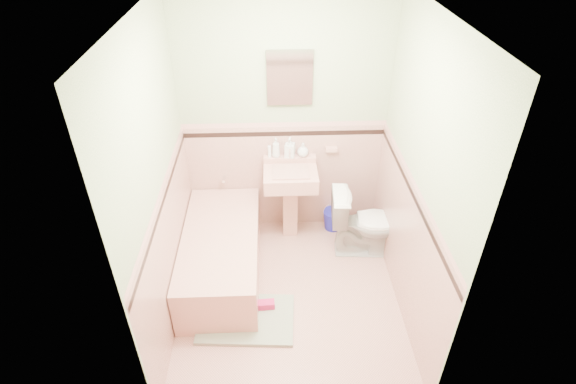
{
  "coord_description": "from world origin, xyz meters",
  "views": [
    {
      "loc": [
        -0.13,
        -2.87,
        3.17
      ],
      "look_at": [
        0.0,
        0.25,
        1.0
      ],
      "focal_mm": 28.06,
      "sensor_mm": 36.0,
      "label": 1
    }
  ],
  "objects_px": {
    "soap_bottle_mid": "(290,147)",
    "bucket": "(333,219)",
    "sink": "(290,205)",
    "shoe": "(265,305)",
    "bathtub": "(222,255)",
    "toilet": "(366,223)",
    "medicine_cabinet": "(290,77)",
    "soap_bottle_right": "(303,150)",
    "soap_bottle_left": "(276,148)"
  },
  "relations": [
    {
      "from": "soap_bottle_mid",
      "to": "bucket",
      "type": "distance_m",
      "value": 1.0
    },
    {
      "from": "soap_bottle_mid",
      "to": "sink",
      "type": "bearing_deg",
      "value": -90.55
    },
    {
      "from": "soap_bottle_mid",
      "to": "shoe",
      "type": "distance_m",
      "value": 1.54
    },
    {
      "from": "bathtub",
      "to": "shoe",
      "type": "xyz_separation_m",
      "value": [
        0.41,
        -0.49,
        -0.16
      ]
    },
    {
      "from": "soap_bottle_mid",
      "to": "toilet",
      "type": "relative_size",
      "value": 0.29
    },
    {
      "from": "toilet",
      "to": "bucket",
      "type": "xyz_separation_m",
      "value": [
        -0.27,
        0.37,
        -0.25
      ]
    },
    {
      "from": "sink",
      "to": "medicine_cabinet",
      "type": "height_order",
      "value": "medicine_cabinet"
    },
    {
      "from": "bucket",
      "to": "bathtub",
      "type": "bearing_deg",
      "value": -150.72
    },
    {
      "from": "soap_bottle_right",
      "to": "soap_bottle_mid",
      "type": "bearing_deg",
      "value": 180.0
    },
    {
      "from": "bathtub",
      "to": "toilet",
      "type": "xyz_separation_m",
      "value": [
        1.43,
        0.27,
        0.13
      ]
    },
    {
      "from": "bathtub",
      "to": "soap_bottle_right",
      "type": "distance_m",
      "value": 1.31
    },
    {
      "from": "bathtub",
      "to": "soap_bottle_left",
      "type": "relative_size",
      "value": 7.32
    },
    {
      "from": "medicine_cabinet",
      "to": "shoe",
      "type": "distance_m",
      "value": 2.06
    },
    {
      "from": "bucket",
      "to": "sink",
      "type": "bearing_deg",
      "value": -166.04
    },
    {
      "from": "soap_bottle_left",
      "to": "soap_bottle_right",
      "type": "xyz_separation_m",
      "value": [
        0.27,
        0.0,
        -0.03
      ]
    },
    {
      "from": "bathtub",
      "to": "toilet",
      "type": "relative_size",
      "value": 2.09
    },
    {
      "from": "medicine_cabinet",
      "to": "soap_bottle_left",
      "type": "relative_size",
      "value": 2.39
    },
    {
      "from": "sink",
      "to": "toilet",
      "type": "bearing_deg",
      "value": -18.98
    },
    {
      "from": "bathtub",
      "to": "medicine_cabinet",
      "type": "xyz_separation_m",
      "value": [
        0.68,
        0.74,
        1.47
      ]
    },
    {
      "from": "soap_bottle_left",
      "to": "soap_bottle_mid",
      "type": "height_order",
      "value": "soap_bottle_mid"
    },
    {
      "from": "soap_bottle_mid",
      "to": "bucket",
      "type": "xyz_separation_m",
      "value": [
        0.47,
        -0.06,
        -0.88
      ]
    },
    {
      "from": "bucket",
      "to": "medicine_cabinet",
      "type": "bearing_deg",
      "value": 169.13
    },
    {
      "from": "sink",
      "to": "soap_bottle_right",
      "type": "height_order",
      "value": "soap_bottle_right"
    },
    {
      "from": "bathtub",
      "to": "bucket",
      "type": "relative_size",
      "value": 6.74
    },
    {
      "from": "bathtub",
      "to": "sink",
      "type": "distance_m",
      "value": 0.88
    },
    {
      "from": "sink",
      "to": "toilet",
      "type": "distance_m",
      "value": 0.79
    },
    {
      "from": "shoe",
      "to": "soap_bottle_left",
      "type": "bearing_deg",
      "value": 80.42
    },
    {
      "from": "sink",
      "to": "soap_bottle_right",
      "type": "relative_size",
      "value": 5.77
    },
    {
      "from": "soap_bottle_right",
      "to": "bucket",
      "type": "relative_size",
      "value": 0.65
    },
    {
      "from": "bathtub",
      "to": "bucket",
      "type": "bearing_deg",
      "value": 29.28
    },
    {
      "from": "soap_bottle_right",
      "to": "toilet",
      "type": "relative_size",
      "value": 0.2
    },
    {
      "from": "toilet",
      "to": "sink",
      "type": "bearing_deg",
      "value": 74.96
    },
    {
      "from": "medicine_cabinet",
      "to": "bucket",
      "type": "height_order",
      "value": "medicine_cabinet"
    },
    {
      "from": "medicine_cabinet",
      "to": "toilet",
      "type": "xyz_separation_m",
      "value": [
        0.75,
        -0.47,
        -1.34
      ]
    },
    {
      "from": "sink",
      "to": "soap_bottle_left",
      "type": "relative_size",
      "value": 4.06
    },
    {
      "from": "shoe",
      "to": "soap_bottle_mid",
      "type": "bearing_deg",
      "value": 73.98
    },
    {
      "from": "medicine_cabinet",
      "to": "soap_bottle_mid",
      "type": "bearing_deg",
      "value": -86.7
    },
    {
      "from": "soap_bottle_left",
      "to": "bucket",
      "type": "xyz_separation_m",
      "value": [
        0.61,
        -0.06,
        -0.88
      ]
    },
    {
      "from": "soap_bottle_mid",
      "to": "bathtub",
      "type": "bearing_deg",
      "value": -133.84
    },
    {
      "from": "bathtub",
      "to": "bucket",
      "type": "height_order",
      "value": "bathtub"
    },
    {
      "from": "soap_bottle_mid",
      "to": "soap_bottle_right",
      "type": "height_order",
      "value": "soap_bottle_mid"
    },
    {
      "from": "sink",
      "to": "medicine_cabinet",
      "type": "relative_size",
      "value": 1.69
    },
    {
      "from": "soap_bottle_mid",
      "to": "shoe",
      "type": "xyz_separation_m",
      "value": [
        -0.27,
        -1.2,
        -0.93
      ]
    },
    {
      "from": "sink",
      "to": "bucket",
      "type": "height_order",
      "value": "sink"
    },
    {
      "from": "soap_bottle_left",
      "to": "soap_bottle_mid",
      "type": "xyz_separation_m",
      "value": [
        0.14,
        0.0,
        0.0
      ]
    },
    {
      "from": "soap_bottle_left",
      "to": "soap_bottle_mid",
      "type": "bearing_deg",
      "value": 0.0
    },
    {
      "from": "soap_bottle_mid",
      "to": "bucket",
      "type": "relative_size",
      "value": 0.94
    },
    {
      "from": "soap_bottle_left",
      "to": "shoe",
      "type": "relative_size",
      "value": 1.25
    },
    {
      "from": "soap_bottle_left",
      "to": "toilet",
      "type": "distance_m",
      "value": 1.17
    },
    {
      "from": "bucket",
      "to": "toilet",
      "type": "bearing_deg",
      "value": -54.35
    }
  ]
}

